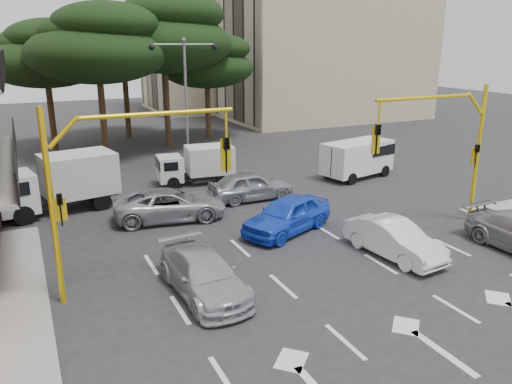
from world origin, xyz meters
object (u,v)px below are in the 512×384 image
(signal_mast_left, at_px, (113,174))
(car_silver_cross_b, at_px, (251,186))
(box_truck_a, at_px, (58,184))
(box_truck_b, at_px, (196,165))
(van_white, at_px, (357,159))
(car_blue_compact, at_px, (287,215))
(signal_mast_right, at_px, (449,138))
(car_white_hatch, at_px, (394,239))
(car_silver_wagon, at_px, (204,275))
(street_lamp_center, at_px, (185,82))
(car_silver_cross_a, at_px, (170,205))

(signal_mast_left, bearing_deg, car_silver_cross_b, 41.93)
(box_truck_a, height_order, box_truck_b, box_truck_a)
(van_white, xyz_separation_m, box_truck_b, (-8.98, 2.76, -0.04))
(car_blue_compact, distance_m, box_truck_b, 8.86)
(signal_mast_right, xyz_separation_m, car_white_hatch, (-3.92, -1.61, -3.21))
(car_blue_compact, distance_m, car_silver_wagon, 6.16)
(van_white, bearing_deg, car_white_hatch, -41.96)
(signal_mast_right, height_order, box_truck_b, signal_mast_right)
(box_truck_a, bearing_deg, car_silver_cross_b, -114.91)
(signal_mast_left, bearing_deg, box_truck_a, 96.54)
(signal_mast_left, bearing_deg, box_truck_b, 60.30)
(car_silver_wagon, xyz_separation_m, box_truck_a, (-3.37, 10.57, 0.68))
(car_blue_compact, xyz_separation_m, van_white, (8.00, 6.04, 0.33))
(signal_mast_right, relative_size, car_blue_compact, 1.35)
(car_silver_cross_b, bearing_deg, car_blue_compact, 175.36)
(signal_mast_right, xyz_separation_m, box_truck_a, (-14.67, 9.24, -2.55))
(car_silver_cross_b, bearing_deg, car_white_hatch, -166.27)
(signal_mast_right, height_order, signal_mast_left, same)
(car_white_hatch, relative_size, box_truck_b, 0.96)
(street_lamp_center, distance_m, box_truck_a, 10.07)
(car_white_hatch, bearing_deg, van_white, 54.07)
(car_silver_cross_b, height_order, van_white, van_white)
(signal_mast_right, xyz_separation_m, box_truck_b, (-7.29, 11.08, -2.83))
(signal_mast_left, height_order, street_lamp_center, street_lamp_center)
(street_lamp_center, xyz_separation_m, car_white_hatch, (2.88, -15.62, -4.75))
(box_truck_a, distance_m, box_truck_b, 7.61)
(car_silver_cross_a, xyz_separation_m, car_silver_cross_b, (4.49, 1.12, 0.05))
(car_silver_wagon, height_order, car_silver_cross_a, car_silver_cross_a)
(signal_mast_right, bearing_deg, car_silver_cross_a, 150.21)
(signal_mast_left, distance_m, van_white, 17.64)
(street_lamp_center, distance_m, box_truck_b, 5.29)
(street_lamp_center, relative_size, car_silver_cross_b, 1.80)
(box_truck_b, bearing_deg, box_truck_a, 110.86)
(signal_mast_left, distance_m, box_truck_b, 13.07)
(car_white_hatch, relative_size, car_silver_wagon, 0.91)
(signal_mast_right, bearing_deg, street_lamp_center, 115.91)
(car_silver_cross_a, height_order, car_silver_cross_b, car_silver_cross_b)
(car_white_hatch, relative_size, box_truck_a, 0.76)
(signal_mast_right, height_order, street_lamp_center, street_lamp_center)
(car_white_hatch, bearing_deg, street_lamp_center, 94.03)
(signal_mast_right, relative_size, street_lamp_center, 0.77)
(car_white_hatch, distance_m, car_silver_cross_b, 8.82)
(signal_mast_right, distance_m, car_silver_cross_a, 12.28)
(car_silver_wagon, height_order, car_silver_cross_b, car_silver_cross_b)
(car_silver_cross_b, bearing_deg, box_truck_a, 77.25)
(signal_mast_right, relative_size, car_silver_cross_b, 1.39)
(car_silver_cross_b, relative_size, box_truck_b, 1.01)
(street_lamp_center, relative_size, car_blue_compact, 1.75)
(street_lamp_center, distance_m, car_blue_compact, 12.63)
(car_blue_compact, bearing_deg, car_silver_cross_b, 150.59)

